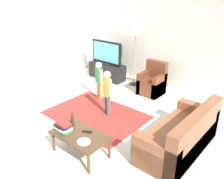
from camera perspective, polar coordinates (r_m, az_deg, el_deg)
ground at (r=5.29m, az=-4.27°, el=-8.46°), size 7.80×7.80×0.00m
wall_back at (r=7.08m, az=12.97°, el=11.19°), size 6.00×0.12×2.70m
wall_left at (r=7.10m, az=-22.45°, el=10.06°), size 0.12×6.00×2.70m
area_rug at (r=5.70m, az=-3.74°, el=-5.88°), size 2.20×1.60×0.01m
tv_stand at (r=7.73m, az=-1.18°, el=4.30°), size 1.20×0.44×0.50m
tv at (r=7.54m, az=-1.32°, el=8.59°), size 1.10×0.28×0.71m
couch at (r=4.59m, az=16.21°, el=-10.69°), size 0.80×1.80×0.86m
armchair at (r=6.74m, az=9.49°, el=1.47°), size 0.60×0.60×0.90m
floor_lamp at (r=6.94m, az=5.59°, el=13.07°), size 0.36×0.36×1.78m
child_near_tv at (r=6.20m, az=-3.07°, el=2.85°), size 0.32×0.19×1.01m
child_center at (r=5.43m, az=-1.14°, el=0.11°), size 0.33×0.21×1.06m
coffee_table at (r=4.33m, az=-7.44°, el=-10.84°), size 1.00×0.60×0.42m
book_stack at (r=4.38m, az=-11.27°, el=-8.59°), size 0.30×0.23×0.17m
bottle at (r=4.49m, az=-9.21°, el=-7.08°), size 0.06×0.06×0.28m
tv_remote at (r=4.33m, az=-5.84°, el=-9.79°), size 0.17×0.12×0.02m
plate at (r=4.10m, az=-6.60°, el=-12.06°), size 0.22×0.22×0.02m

